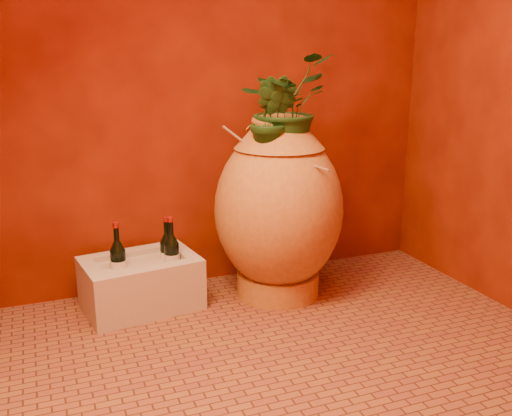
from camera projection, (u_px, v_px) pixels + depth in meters
name	position (u px, v px, depth m)	size (l,w,h in m)	color
floor	(296.00, 356.00, 2.52)	(2.50, 2.50, 0.00)	brown
wall_back	(221.00, 61.00, 3.08)	(2.50, 0.02, 2.50)	#501004
amphora	(279.00, 209.00, 3.04)	(0.84, 0.84, 0.98)	#C18436
stone_basin	(141.00, 284.00, 2.97)	(0.62, 0.47, 0.27)	beige
wine_bottle_a	(172.00, 256.00, 2.97)	(0.08, 0.08, 0.33)	black
wine_bottle_b	(118.00, 263.00, 2.88)	(0.08, 0.08, 0.33)	black
wine_bottle_c	(167.00, 254.00, 3.02)	(0.08, 0.08, 0.32)	black
wall_tap	(253.00, 140.00, 3.17)	(0.08, 0.17, 0.18)	#956222
plant_main	(285.00, 106.00, 2.91)	(0.47, 0.41, 0.52)	#174018
plant_side	(273.00, 119.00, 2.80)	(0.23, 0.19, 0.43)	#174018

